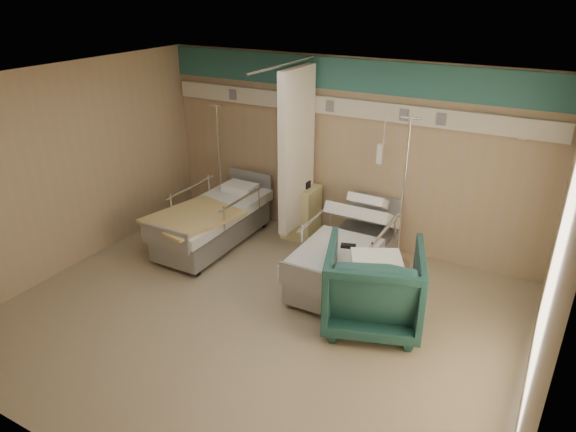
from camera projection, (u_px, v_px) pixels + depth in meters
The scene contains 13 objects.
ground at pixel (257, 317), 6.29m from camera, with size 6.00×5.00×0.00m, color gray.
room_walls at pixel (263, 166), 5.73m from camera, with size 6.04×5.04×2.82m.
bed_right at pixel (345, 260), 6.92m from camera, with size 1.00×2.16×0.63m, color white, non-canonical shape.
bed_left at pixel (213, 226), 7.89m from camera, with size 1.00×2.16×0.63m, color white, non-canonical shape.
bedside_cabinet at pixel (301, 212), 8.10m from camera, with size 0.50×0.48×0.85m, color #D3C683.
visitor_armchair at pixel (373, 286), 5.97m from camera, with size 1.09×1.13×1.02m, color #1B4540.
waffle_blanket at pixel (378, 246), 5.71m from camera, with size 0.56×0.50×0.06m, color white.
iv_stand_right at pixel (399, 238), 7.23m from camera, with size 0.39×0.39×2.18m.
iv_stand_left at pixel (221, 196), 8.77m from camera, with size 0.35×0.35×1.97m.
call_remote at pixel (348, 246), 6.57m from camera, with size 0.19×0.08×0.04m, color black.
tan_blanket at pixel (192, 217), 7.39m from camera, with size 0.98×1.24×0.04m, color tan.
toiletry_bag at pixel (303, 184), 7.89m from camera, with size 0.20×0.12×0.11m, color black.
white_cup at pixel (296, 179), 8.01m from camera, with size 0.10×0.10×0.14m, color white.
Camera 1 is at (2.85, -4.37, 3.74)m, focal length 32.00 mm.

